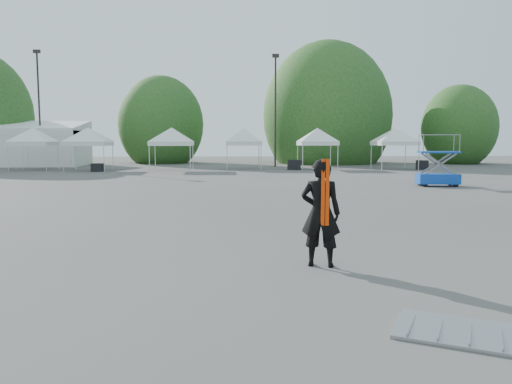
{
  "coord_description": "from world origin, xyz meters",
  "views": [
    {
      "loc": [
        -1.29,
        -12.1,
        2.39
      ],
      "look_at": [
        -0.69,
        -1.76,
        1.3
      ],
      "focal_mm": 35.0,
      "sensor_mm": 36.0,
      "label": 1
    }
  ],
  "objects": [
    {
      "name": "crate_mid",
      "position": [
        4.05,
        27.27,
        0.4
      ],
      "size": [
        1.06,
        0.85,
        0.79
      ],
      "primitive_type": "cube",
      "rotation": [
        0.0,
        0.0,
        -0.06
      ],
      "color": "black",
      "rests_on": "ground"
    },
    {
      "name": "crate_east",
      "position": [
        14.32,
        26.94,
        0.37
      ],
      "size": [
        1.14,
        1.01,
        0.74
      ],
      "primitive_type": "cube",
      "rotation": [
        0.0,
        0.0,
        -0.32
      ],
      "color": "black",
      "rests_on": "ground"
    },
    {
      "name": "barrier_mid",
      "position": [
        1.83,
        -6.45,
        0.03
      ],
      "size": [
        2.35,
        1.92,
        0.07
      ],
      "rotation": [
        0.0,
        0.0,
        -0.49
      ],
      "color": "gray",
      "rests_on": "ground"
    },
    {
      "name": "tree_mid_w",
      "position": [
        -8.0,
        40.0,
        3.93
      ],
      "size": [
        4.16,
        4.16,
        6.33
      ],
      "color": "#382314",
      "rests_on": "ground"
    },
    {
      "name": "tree_far_e",
      "position": [
        22.0,
        37.0,
        3.63
      ],
      "size": [
        3.84,
        3.84,
        5.84
      ],
      "color": "#382314",
      "rests_on": "ground"
    },
    {
      "name": "light_pole_west",
      "position": [
        -18.0,
        34.0,
        5.77
      ],
      "size": [
        0.6,
        0.25,
        10.3
      ],
      "color": "black",
      "rests_on": "ground"
    },
    {
      "name": "light_pole_east",
      "position": [
        3.0,
        32.0,
        5.52
      ],
      "size": [
        0.6,
        0.25,
        9.8
      ],
      "color": "black",
      "rests_on": "ground"
    },
    {
      "name": "tent_g",
      "position": [
        12.29,
        27.72,
        3.06
      ],
      "size": [
        4.44,
        4.44,
        3.88
      ],
      "color": "silver",
      "rests_on": "ground"
    },
    {
      "name": "tent_c",
      "position": [
        -11.95,
        27.27,
        3.06
      ],
      "size": [
        4.48,
        4.48,
        3.88
      ],
      "color": "silver",
      "rests_on": "ground"
    },
    {
      "name": "ground",
      "position": [
        0.0,
        0.0,
        0.0
      ],
      "size": [
        120.0,
        120.0,
        0.0
      ],
      "primitive_type": "plane",
      "color": "#474442",
      "rests_on": "ground"
    },
    {
      "name": "tent_f",
      "position": [
        6.06,
        28.2,
        3.06
      ],
      "size": [
        4.24,
        4.24,
        3.88
      ],
      "color": "silver",
      "rests_on": "ground"
    },
    {
      "name": "marquee",
      "position": [
        -22.0,
        35.0,
        1.97
      ],
      "size": [
        15.0,
        6.25,
        4.23
      ],
      "color": "white",
      "rests_on": "ground"
    },
    {
      "name": "man",
      "position": [
        0.46,
        -2.93,
        1.02
      ],
      "size": [
        0.85,
        0.67,
        2.04
      ],
      "rotation": [
        0.0,
        0.0,
        2.87
      ],
      "color": "black",
      "rests_on": "ground"
    },
    {
      "name": "tree_mid_e",
      "position": [
        9.0,
        39.0,
        4.84
      ],
      "size": [
        5.12,
        5.12,
        7.79
      ],
      "color": "#382314",
      "rests_on": "ground"
    },
    {
      "name": "scissor_lift",
      "position": [
        9.57,
        12.93,
        1.34
      ],
      "size": [
        2.15,
        1.24,
        2.65
      ],
      "rotation": [
        0.0,
        0.0,
        -0.11
      ],
      "color": "#0C209D",
      "rests_on": "ground"
    },
    {
      "name": "tent_d",
      "position": [
        -5.55,
        27.13,
        3.06
      ],
      "size": [
        4.59,
        4.59,
        3.88
      ],
      "color": "silver",
      "rests_on": "ground"
    },
    {
      "name": "crate_west",
      "position": [
        -10.98,
        25.85,
        0.31
      ],
      "size": [
        0.89,
        0.75,
        0.62
      ],
      "primitive_type": "cube",
      "rotation": [
        0.0,
        0.0,
        -0.17
      ],
      "color": "black",
      "rests_on": "ground"
    },
    {
      "name": "tent_b",
      "position": [
        -16.59,
        28.54,
        3.06
      ],
      "size": [
        4.31,
        4.31,
        3.88
      ],
      "color": "silver",
      "rests_on": "ground"
    },
    {
      "name": "tent_e",
      "position": [
        0.07,
        28.64,
        3.06
      ],
      "size": [
        4.08,
        4.08,
        3.88
      ],
      "color": "silver",
      "rests_on": "ground"
    }
  ]
}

